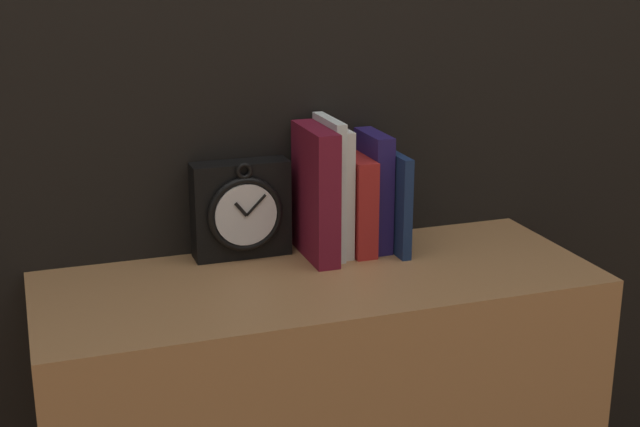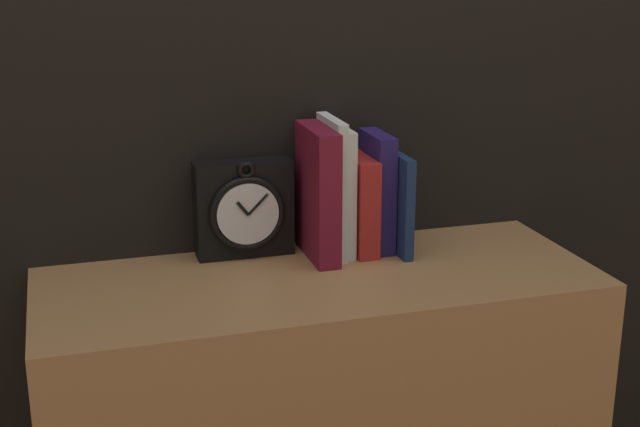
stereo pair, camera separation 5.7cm
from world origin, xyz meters
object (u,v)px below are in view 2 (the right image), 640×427
Objects in this scene: book_slot3_red at (359,204)px; book_slot5_navy at (394,201)px; book_slot4_navy at (377,191)px; book_slot0_maroon at (318,193)px; book_slot1_white at (332,187)px; book_slot2_white at (342,190)px; clock at (244,209)px.

book_slot3_red is 0.07m from book_slot5_navy.
book_slot4_navy reaches higher than book_slot3_red.
book_slot4_navy is at bearing 8.94° from book_slot0_maroon.
book_slot4_navy is (0.09, 0.01, -0.02)m from book_slot1_white.
book_slot1_white is at bearing -166.63° from book_slot2_white.
book_slot2_white is 1.07× the size of book_slot4_navy.
book_slot3_red is (0.08, 0.01, -0.03)m from book_slot0_maroon.
clock is at bearing 171.07° from book_slot3_red.
book_slot1_white is at bearing -179.45° from book_slot3_red.
book_slot0_maroon is 0.03m from book_slot1_white.
book_slot0_maroon reaches higher than book_slot3_red.
book_slot3_red is at bearing -7.79° from book_slot2_white.
book_slot4_navy is at bearing -6.17° from clock.
book_slot0_maroon reaches higher than book_slot4_navy.
book_slot4_navy is 1.17× the size of book_slot5_navy.
book_slot0_maroon is 0.09m from book_slot3_red.
clock is 0.18m from book_slot2_white.
clock is at bearing 167.98° from book_slot1_white.
book_slot5_navy reaches higher than book_slot3_red.
book_slot0_maroon is 1.29× the size of book_slot5_navy.
book_slot1_white is 1.08× the size of book_slot2_white.
book_slot3_red is at bearing 169.46° from book_slot5_navy.
book_slot4_navy is at bearing 1.51° from book_slot2_white.
book_slot4_navy reaches higher than clock.
book_slot2_white is at bearing 172.21° from book_slot3_red.
book_slot4_navy is at bearing 147.00° from book_slot5_navy.
book_slot3_red is at bearing 0.55° from book_slot1_white.
clock is 0.28m from book_slot5_navy.
book_slot5_navy is (0.07, -0.01, 0.00)m from book_slot3_red.
book_slot0_maroon reaches higher than clock.
book_slot0_maroon is 0.15m from book_slot5_navy.
book_slot2_white is at bearing -9.14° from clock.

